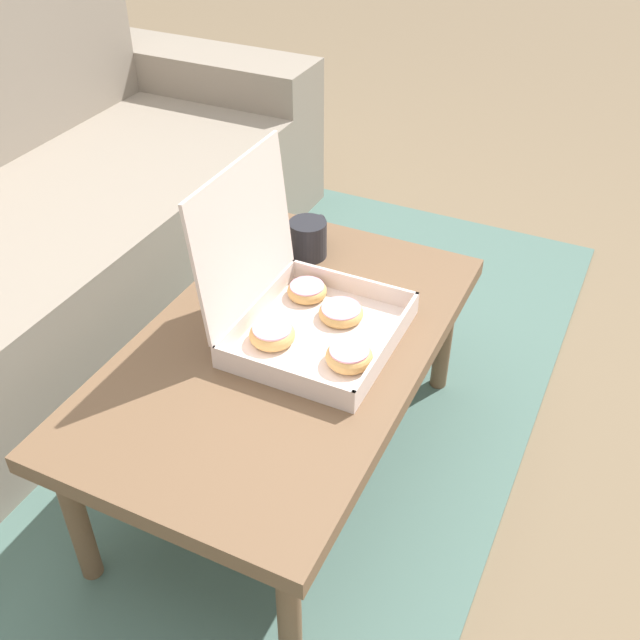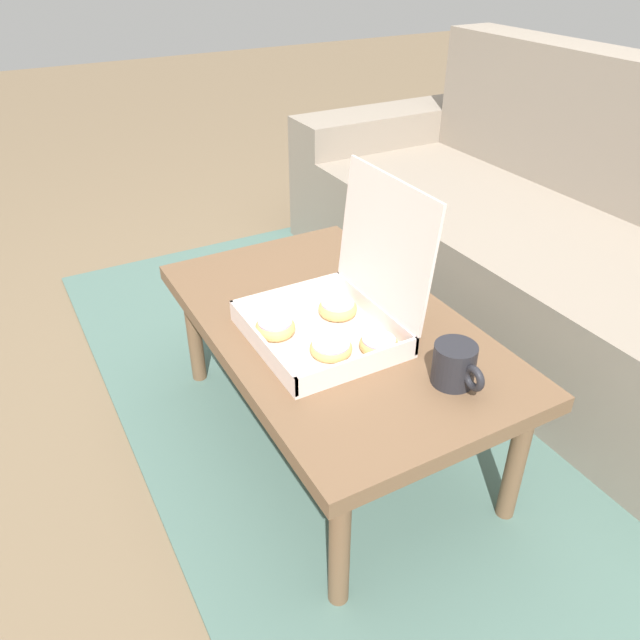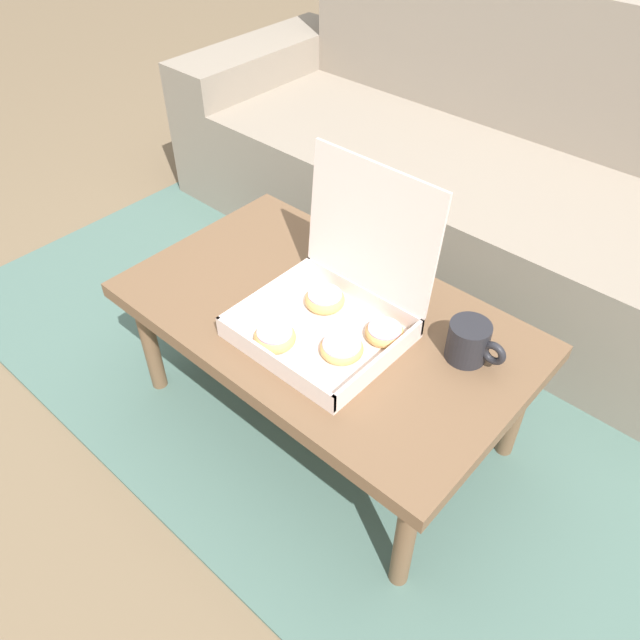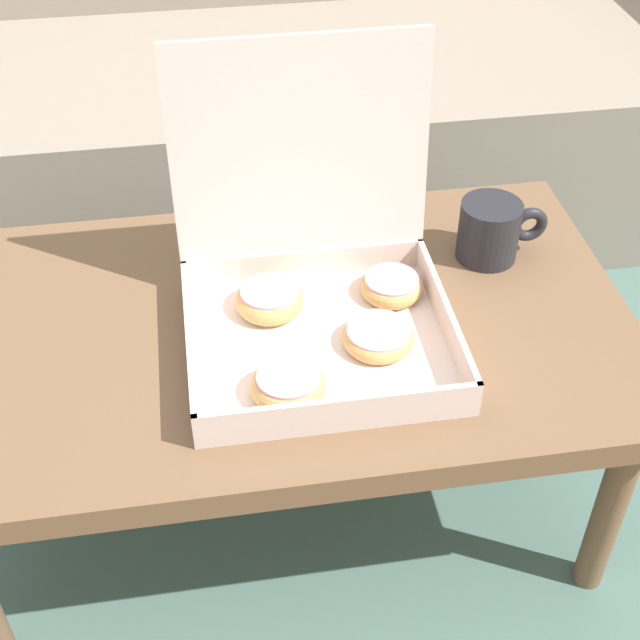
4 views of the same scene
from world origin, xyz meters
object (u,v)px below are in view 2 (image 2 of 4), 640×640
couch (596,269)px  coffee_table (334,335)px  pastry_box (338,311)px  coffee_mug (455,365)px

couch → coffee_table: 0.97m
coffee_table → pastry_box: pastry_box is taller
coffee_table → pastry_box: size_ratio=2.73×
couch → coffee_mug: couch is taller
couch → pastry_box: (0.05, -0.99, 0.16)m
couch → pastry_box: 1.00m
pastry_box → couch: bearing=92.9°
couch → coffee_table: bearing=-90.0°
coffee_table → coffee_mug: bearing=17.2°
couch → coffee_mug: size_ratio=18.48×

